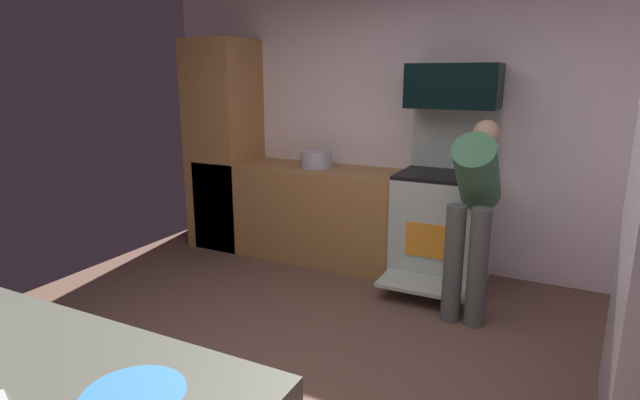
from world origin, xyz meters
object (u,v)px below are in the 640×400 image
object	(u,v)px
oven_range	(443,224)
person_cook	(474,203)
stock_pot	(316,159)
microwave	(454,86)

from	to	relation	value
oven_range	person_cook	world-z (taller)	oven_range
oven_range	stock_pot	distance (m)	1.32
person_cook	microwave	bearing A→B (deg)	117.34
microwave	person_cook	bearing A→B (deg)	-62.66
stock_pot	person_cook	bearing A→B (deg)	-20.09
person_cook	stock_pot	world-z (taller)	person_cook
oven_range	stock_pot	xyz separation A→B (m)	(-1.23, 0.01, 0.47)
person_cook	oven_range	bearing A→B (deg)	121.15
microwave	person_cook	size ratio (longest dim) A/B	0.52
oven_range	microwave	bearing A→B (deg)	90.00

